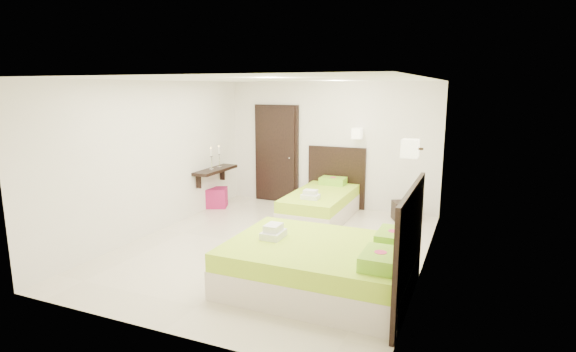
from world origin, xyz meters
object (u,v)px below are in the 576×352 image
at_px(bed_single, 322,203).
at_px(nightstand, 404,211).
at_px(bed_double, 325,264).
at_px(ottoman, 217,198).

distance_m(bed_single, nightstand, 1.56).
height_order(bed_single, bed_double, bed_double).
height_order(bed_double, ottoman, bed_double).
height_order(nightstand, ottoman, ottoman).
distance_m(bed_double, ottoman, 4.41).
distance_m(bed_double, nightstand, 3.47).
bearing_deg(ottoman, nightstand, 8.83).
bearing_deg(bed_double, ottoman, 139.58).
bearing_deg(bed_single, bed_double, -70.44).
bearing_deg(bed_double, nightstand, 82.97).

